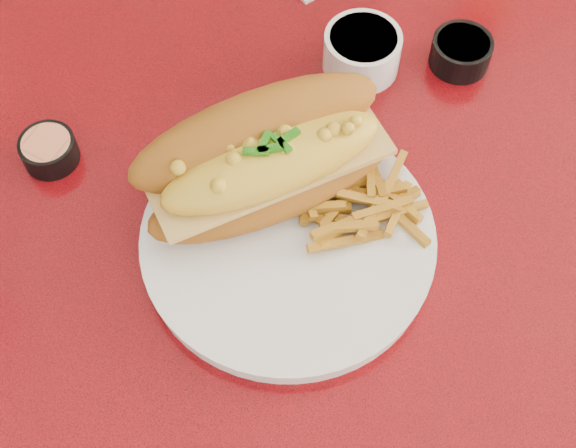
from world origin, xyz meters
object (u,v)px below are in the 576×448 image
object	(u,v)px
mac_hoagie	(266,158)
fork	(348,193)
diner_table	(370,259)
dinner_plate	(288,241)
sauce_cup_right	(461,51)
sauce_cup_left	(49,150)
gravy_ramekin	(362,51)

from	to	relation	value
mac_hoagie	fork	distance (m)	0.08
diner_table	fork	world-z (taller)	fork
diner_table	mac_hoagie	size ratio (longest dim) A/B	4.97
dinner_plate	sauce_cup_right	world-z (taller)	sauce_cup_right
sauce_cup_left	fork	bearing A→B (deg)	-25.68
diner_table	fork	xyz separation A→B (m)	(-0.04, -0.02, 0.18)
fork	sauce_cup_left	world-z (taller)	sauce_cup_left
fork	gravy_ramekin	size ratio (longest dim) A/B	1.46
mac_hoagie	sauce_cup_left	distance (m)	0.21
fork	gravy_ramekin	world-z (taller)	gravy_ramekin
mac_hoagie	dinner_plate	bearing A→B (deg)	-96.12
dinner_plate	sauce_cup_right	xyz separation A→B (m)	(0.22, 0.16, 0.01)
mac_hoagie	gravy_ramekin	bearing A→B (deg)	34.07
sauce_cup_left	dinner_plate	bearing A→B (deg)	-38.48
gravy_ramekin	mac_hoagie	bearing A→B (deg)	-135.89
sauce_cup_right	sauce_cup_left	bearing A→B (deg)	-178.69
diner_table	dinner_plate	distance (m)	0.21
fork	mac_hoagie	bearing A→B (deg)	74.31
dinner_plate	sauce_cup_left	bearing A→B (deg)	141.52
dinner_plate	mac_hoagie	size ratio (longest dim) A/B	1.31
diner_table	dinner_plate	bearing A→B (deg)	-157.06
dinner_plate	sauce_cup_left	world-z (taller)	sauce_cup_left
sauce_cup_right	dinner_plate	bearing A→B (deg)	-144.46
dinner_plate	sauce_cup_right	bearing A→B (deg)	35.54
diner_table	mac_hoagie	bearing A→B (deg)	174.50
dinner_plate	mac_hoagie	distance (m)	0.08
sauce_cup_left	gravy_ramekin	bearing A→B (deg)	5.62
diner_table	gravy_ramekin	bearing A→B (deg)	81.70
diner_table	dinner_plate	world-z (taller)	dinner_plate
diner_table	sauce_cup_right	distance (m)	0.24
dinner_plate	gravy_ramekin	xyz separation A→B (m)	(0.13, 0.18, 0.01)
mac_hoagie	fork	bearing A→B (deg)	-31.65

